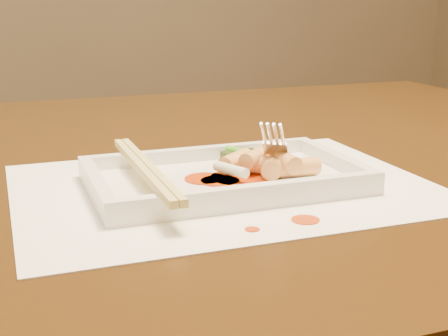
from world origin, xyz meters
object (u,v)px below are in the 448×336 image
object	(u,v)px
table	(145,235)
placemat	(224,186)
chopstick_a	(141,168)
plate_base	(224,182)
fork	(283,96)

from	to	relation	value
table	placemat	world-z (taller)	placemat
table	chopstick_a	bearing A→B (deg)	-102.69
table	chopstick_a	size ratio (longest dim) A/B	6.23
plate_base	fork	distance (m)	0.11
table	chopstick_a	distance (m)	0.20
plate_base	fork	world-z (taller)	fork
plate_base	chopstick_a	size ratio (longest dim) A/B	1.16
placemat	chopstick_a	bearing A→B (deg)	180.00
placemat	chopstick_a	world-z (taller)	chopstick_a
placemat	fork	distance (m)	0.11
chopstick_a	table	bearing A→B (deg)	77.31
placemat	fork	world-z (taller)	fork
placemat	plate_base	xyz separation A→B (m)	(0.00, 0.00, 0.00)
placemat	chopstick_a	distance (m)	0.09
plate_base	chopstick_a	distance (m)	0.08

